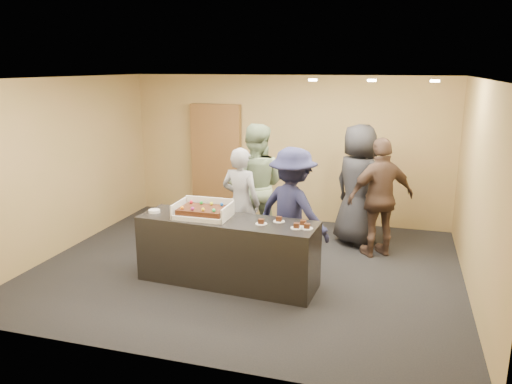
% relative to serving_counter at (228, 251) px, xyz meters
% --- Properties ---
extents(room, '(6.04, 6.00, 2.70)m').
position_rel_serving_counter_xyz_m(room, '(0.10, 0.59, 0.90)').
color(room, black).
rests_on(room, ground).
extents(serving_counter, '(2.44, 0.87, 0.90)m').
position_rel_serving_counter_xyz_m(serving_counter, '(0.00, 0.00, 0.00)').
color(serving_counter, black).
rests_on(serving_counter, floor).
extents(storage_cabinet, '(0.98, 0.15, 2.16)m').
position_rel_serving_counter_xyz_m(storage_cabinet, '(-1.29, 3.00, 0.63)').
color(storage_cabinet, brown).
rests_on(storage_cabinet, floor).
extents(cake_box, '(0.72, 0.50, 0.21)m').
position_rel_serving_counter_xyz_m(cake_box, '(-0.34, 0.03, 0.50)').
color(cake_box, white).
rests_on(cake_box, serving_counter).
extents(sheet_cake, '(0.62, 0.43, 0.12)m').
position_rel_serving_counter_xyz_m(sheet_cake, '(-0.34, 0.00, 0.55)').
color(sheet_cake, '#3B1D0D').
rests_on(sheet_cake, cake_box).
extents(plate_stack, '(0.16, 0.16, 0.04)m').
position_rel_serving_counter_xyz_m(plate_stack, '(-1.07, 0.01, 0.47)').
color(plate_stack, white).
rests_on(plate_stack, serving_counter).
extents(slice_a, '(0.15, 0.15, 0.07)m').
position_rel_serving_counter_xyz_m(slice_a, '(0.49, -0.07, 0.47)').
color(slice_a, white).
rests_on(slice_a, serving_counter).
extents(slice_b, '(0.15, 0.15, 0.07)m').
position_rel_serving_counter_xyz_m(slice_b, '(0.68, 0.09, 0.47)').
color(slice_b, white).
rests_on(slice_b, serving_counter).
extents(slice_c, '(0.15, 0.15, 0.07)m').
position_rel_serving_counter_xyz_m(slice_c, '(0.96, -0.11, 0.47)').
color(slice_c, white).
rests_on(slice_c, serving_counter).
extents(slice_d, '(0.15, 0.15, 0.07)m').
position_rel_serving_counter_xyz_m(slice_d, '(1.01, 0.02, 0.47)').
color(slice_d, white).
rests_on(slice_d, serving_counter).
extents(slice_e, '(0.15, 0.15, 0.07)m').
position_rel_serving_counter_xyz_m(slice_e, '(1.08, -0.09, 0.47)').
color(slice_e, white).
rests_on(slice_e, serving_counter).
extents(person_server_grey, '(0.68, 0.50, 1.70)m').
position_rel_serving_counter_xyz_m(person_server_grey, '(-0.14, 1.00, 0.40)').
color(person_server_grey, gray).
rests_on(person_server_grey, floor).
extents(person_sage_man, '(1.05, 0.86, 2.00)m').
position_rel_serving_counter_xyz_m(person_sage_man, '(-0.06, 1.48, 0.55)').
color(person_sage_man, gray).
rests_on(person_sage_man, floor).
extents(person_navy_man, '(1.33, 1.10, 1.79)m').
position_rel_serving_counter_xyz_m(person_navy_man, '(0.75, 0.61, 0.45)').
color(person_navy_man, '#1F2145').
rests_on(person_navy_man, floor).
extents(person_brown_extra, '(1.15, 0.95, 1.84)m').
position_rel_serving_counter_xyz_m(person_brown_extra, '(1.89, 1.63, 0.47)').
color(person_brown_extra, '#4E382C').
rests_on(person_brown_extra, floor).
extents(person_dark_suit, '(1.14, 1.10, 1.98)m').
position_rel_serving_counter_xyz_m(person_dark_suit, '(1.51, 2.07, 0.54)').
color(person_dark_suit, '#232327').
rests_on(person_dark_suit, floor).
extents(ceiling_spotlights, '(1.72, 0.12, 0.03)m').
position_rel_serving_counter_xyz_m(ceiling_spotlights, '(1.70, 1.09, 2.22)').
color(ceiling_spotlights, '#FFEAC6').
rests_on(ceiling_spotlights, ceiling).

